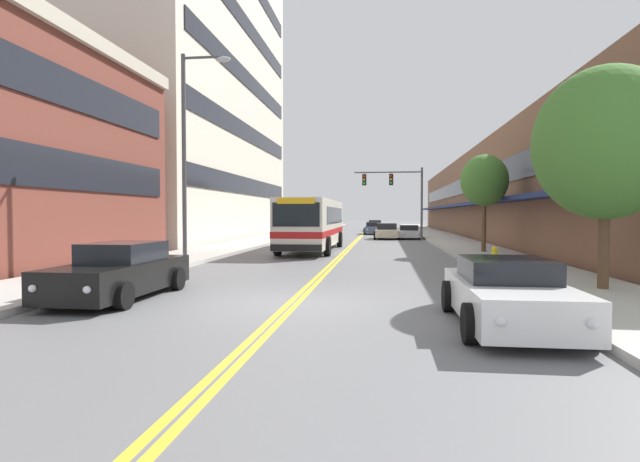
{
  "coord_description": "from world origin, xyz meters",
  "views": [
    {
      "loc": [
        2.09,
        -11.59,
        2.09
      ],
      "look_at": [
        -0.77,
        11.03,
        1.33
      ],
      "focal_mm": 28.0,
      "sensor_mm": 36.0,
      "label": 1
    }
  ],
  "objects_px": {
    "city_bus": "(313,222)",
    "street_tree_right_mid": "(484,181)",
    "street_lamp_left_near": "(190,144)",
    "car_slate_blue_moving_lead": "(374,228)",
    "car_white_parked_right_foreground": "(507,294)",
    "car_black_parked_left_mid": "(121,272)",
    "car_silver_parked_right_mid": "(409,232)",
    "fire_hydrant": "(494,258)",
    "street_tree_right_near": "(606,143)",
    "car_champagne_moving_second": "(387,232)",
    "car_charcoal_moving_third": "(375,226)",
    "car_beige_parked_left_near": "(310,231)",
    "traffic_signal_mast": "(398,189)"
  },
  "relations": [
    {
      "from": "car_slate_blue_moving_lead",
      "to": "city_bus",
      "type": "bearing_deg",
      "value": -97.13
    },
    {
      "from": "car_black_parked_left_mid",
      "to": "car_charcoal_moving_third",
      "type": "distance_m",
      "value": 52.63
    },
    {
      "from": "street_tree_right_mid",
      "to": "car_silver_parked_right_mid",
      "type": "bearing_deg",
      "value": 100.52
    },
    {
      "from": "city_bus",
      "to": "car_beige_parked_left_near",
      "type": "xyz_separation_m",
      "value": [
        -2.49,
        15.57,
        -1.05
      ]
    },
    {
      "from": "car_silver_parked_right_mid",
      "to": "street_tree_right_near",
      "type": "xyz_separation_m",
      "value": [
        3.5,
        -29.41,
        3.37
      ]
    },
    {
      "from": "car_slate_blue_moving_lead",
      "to": "car_charcoal_moving_third",
      "type": "xyz_separation_m",
      "value": [
        -0.05,
        10.85,
        0.03
      ]
    },
    {
      "from": "street_tree_right_mid",
      "to": "fire_hydrant",
      "type": "distance_m",
      "value": 9.57
    },
    {
      "from": "city_bus",
      "to": "car_black_parked_left_mid",
      "type": "bearing_deg",
      "value": -98.32
    },
    {
      "from": "city_bus",
      "to": "car_slate_blue_moving_lead",
      "type": "xyz_separation_m",
      "value": [
        3.06,
        24.46,
        -1.04
      ]
    },
    {
      "from": "car_beige_parked_left_near",
      "to": "traffic_signal_mast",
      "type": "xyz_separation_m",
      "value": [
        7.69,
        -3.25,
        3.58
      ]
    },
    {
      "from": "car_black_parked_left_mid",
      "to": "car_silver_parked_right_mid",
      "type": "bearing_deg",
      "value": 74.53
    },
    {
      "from": "car_white_parked_right_foreground",
      "to": "car_charcoal_moving_third",
      "type": "height_order",
      "value": "car_charcoal_moving_third"
    },
    {
      "from": "city_bus",
      "to": "car_silver_parked_right_mid",
      "type": "xyz_separation_m",
      "value": [
        6.21,
        14.42,
        -1.09
      ]
    },
    {
      "from": "fire_hydrant",
      "to": "street_tree_right_mid",
      "type": "bearing_deg",
      "value": 81.26
    },
    {
      "from": "street_lamp_left_near",
      "to": "car_slate_blue_moving_lead",
      "type": "bearing_deg",
      "value": 80.05
    },
    {
      "from": "street_tree_right_near",
      "to": "city_bus",
      "type": "bearing_deg",
      "value": 122.95
    },
    {
      "from": "car_white_parked_right_foreground",
      "to": "car_silver_parked_right_mid",
      "type": "relative_size",
      "value": 1.08
    },
    {
      "from": "car_black_parked_left_mid",
      "to": "car_champagne_moving_second",
      "type": "xyz_separation_m",
      "value": [
        6.84,
        31.13,
        -0.03
      ]
    },
    {
      "from": "car_slate_blue_moving_lead",
      "to": "car_white_parked_right_foreground",
      "type": "bearing_deg",
      "value": -85.7
    },
    {
      "from": "car_black_parked_left_mid",
      "to": "car_slate_blue_moving_lead",
      "type": "distance_m",
      "value": 41.86
    },
    {
      "from": "car_champagne_moving_second",
      "to": "car_charcoal_moving_third",
      "type": "distance_m",
      "value": 21.25
    },
    {
      "from": "car_charcoal_moving_third",
      "to": "street_lamp_left_near",
      "type": "bearing_deg",
      "value": -97.59
    },
    {
      "from": "fire_hydrant",
      "to": "traffic_signal_mast",
      "type": "bearing_deg",
      "value": 96.62
    },
    {
      "from": "car_charcoal_moving_third",
      "to": "fire_hydrant",
      "type": "relative_size",
      "value": 5.46
    },
    {
      "from": "car_silver_parked_right_mid",
      "to": "traffic_signal_mast",
      "type": "bearing_deg",
      "value": -115.99
    },
    {
      "from": "street_tree_right_near",
      "to": "fire_hydrant",
      "type": "distance_m",
      "value": 5.68
    },
    {
      "from": "car_white_parked_right_foreground",
      "to": "street_tree_right_mid",
      "type": "relative_size",
      "value": 0.89
    },
    {
      "from": "city_bus",
      "to": "street_tree_right_mid",
      "type": "distance_m",
      "value": 9.69
    },
    {
      "from": "city_bus",
      "to": "street_tree_right_near",
      "type": "height_order",
      "value": "street_tree_right_near"
    },
    {
      "from": "car_beige_parked_left_near",
      "to": "fire_hydrant",
      "type": "height_order",
      "value": "car_beige_parked_left_near"
    },
    {
      "from": "car_black_parked_left_mid",
      "to": "traffic_signal_mast",
      "type": "bearing_deg",
      "value": 75.33
    },
    {
      "from": "car_black_parked_left_mid",
      "to": "street_tree_right_near",
      "type": "relative_size",
      "value": 0.83
    },
    {
      "from": "city_bus",
      "to": "car_champagne_moving_second",
      "type": "height_order",
      "value": "city_bus"
    },
    {
      "from": "city_bus",
      "to": "fire_hydrant",
      "type": "distance_m",
      "value": 13.42
    },
    {
      "from": "car_white_parked_right_foreground",
      "to": "city_bus",
      "type": "bearing_deg",
      "value": 108.34
    },
    {
      "from": "city_bus",
      "to": "street_tree_right_mid",
      "type": "bearing_deg",
      "value": -11.7
    },
    {
      "from": "car_slate_blue_moving_lead",
      "to": "car_beige_parked_left_near",
      "type": "bearing_deg",
      "value": -122.0
    },
    {
      "from": "car_black_parked_left_mid",
      "to": "car_slate_blue_moving_lead",
      "type": "height_order",
      "value": "car_black_parked_left_mid"
    },
    {
      "from": "car_white_parked_right_foreground",
      "to": "traffic_signal_mast",
      "type": "xyz_separation_m",
      "value": [
        -1.14,
        31.44,
        3.58
      ]
    },
    {
      "from": "car_charcoal_moving_third",
      "to": "street_lamp_left_near",
      "type": "relative_size",
      "value": 0.55
    },
    {
      "from": "traffic_signal_mast",
      "to": "city_bus",
      "type": "bearing_deg",
      "value": -112.85
    },
    {
      "from": "car_black_parked_left_mid",
      "to": "car_silver_parked_right_mid",
      "type": "distance_m",
      "value": 32.63
    },
    {
      "from": "car_silver_parked_right_mid",
      "to": "car_slate_blue_moving_lead",
      "type": "xyz_separation_m",
      "value": [
        -3.15,
        10.05,
        0.04
      ]
    },
    {
      "from": "car_black_parked_left_mid",
      "to": "car_beige_parked_left_near",
      "type": "bearing_deg",
      "value": 90.01
    },
    {
      "from": "car_champagne_moving_second",
      "to": "car_charcoal_moving_third",
      "type": "xyz_separation_m",
      "value": [
        -1.34,
        21.21,
        0.01
      ]
    },
    {
      "from": "car_beige_parked_left_near",
      "to": "street_lamp_left_near",
      "type": "distance_m",
      "value": 26.72
    },
    {
      "from": "car_beige_parked_left_near",
      "to": "traffic_signal_mast",
      "type": "bearing_deg",
      "value": -22.93
    },
    {
      "from": "car_white_parked_right_foreground",
      "to": "street_tree_right_near",
      "type": "bearing_deg",
      "value": 50.64
    },
    {
      "from": "street_lamp_left_near",
      "to": "street_tree_right_mid",
      "type": "bearing_deg",
      "value": 35.73
    },
    {
      "from": "car_slate_blue_moving_lead",
      "to": "fire_hydrant",
      "type": "bearing_deg",
      "value": -82.22
    }
  ]
}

